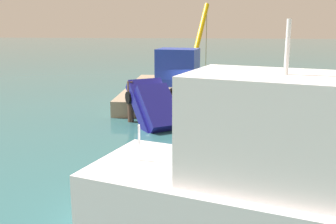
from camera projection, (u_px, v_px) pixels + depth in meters
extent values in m
plane|color=#2D6066|center=(188.00, 116.00, 22.51)|extent=(200.00, 200.00, 0.00)
cube|color=gray|center=(191.00, 93.00, 27.11)|extent=(11.26, 8.53, 0.91)
cube|color=navy|center=(186.00, 76.00, 26.81)|extent=(7.25, 3.65, 0.45)
cube|color=#1F39AF|center=(178.00, 63.00, 24.21)|extent=(2.32, 2.69, 1.76)
cylinder|color=black|center=(198.00, 86.00, 24.27)|extent=(1.04, 0.47, 1.00)
cylinder|color=black|center=(159.00, 84.00, 24.89)|extent=(1.04, 0.47, 1.00)
cylinder|color=black|center=(210.00, 75.00, 28.83)|extent=(1.04, 0.47, 1.00)
cylinder|color=black|center=(177.00, 74.00, 29.46)|extent=(1.04, 0.47, 1.00)
cylinder|color=#E5B20C|center=(200.00, 33.00, 29.62)|extent=(3.49, 1.39, 4.44)
cube|color=#E5B20C|center=(193.00, 66.00, 28.66)|extent=(1.00, 1.00, 0.50)
cylinder|color=#4C4C19|center=(206.00, 39.00, 31.21)|extent=(0.04, 0.04, 5.30)
cylinder|color=#313131|center=(216.00, 89.00, 23.58)|extent=(0.28, 0.28, 0.82)
cylinder|color=orange|center=(216.00, 75.00, 23.40)|extent=(0.34, 0.34, 0.82)
sphere|color=tan|center=(217.00, 66.00, 23.28)|extent=(0.24, 0.24, 0.24)
cube|color=navy|center=(157.00, 118.00, 20.22)|extent=(4.28, 3.63, 3.61)
cube|color=navy|center=(159.00, 107.00, 19.90)|extent=(2.82, 2.61, 2.17)
cylinder|color=black|center=(182.00, 146.00, 20.06)|extent=(0.88, 0.66, 0.90)
cylinder|color=black|center=(148.00, 151.00, 19.24)|extent=(0.88, 0.66, 0.90)
cylinder|color=black|center=(161.00, 95.00, 21.67)|extent=(0.88, 0.66, 0.90)
cylinder|color=black|center=(129.00, 98.00, 20.85)|extent=(0.88, 0.66, 0.90)
cube|color=white|center=(282.00, 130.00, 9.06)|extent=(3.91, 4.94, 2.54)
cylinder|color=white|center=(288.00, 47.00, 8.64)|extent=(0.10, 0.10, 1.20)
cylinder|color=silver|center=(139.00, 143.00, 10.68)|extent=(0.06, 0.06, 1.00)
cylinder|color=brown|center=(130.00, 102.00, 21.04)|extent=(0.32, 0.32, 2.19)
cylinder|color=brown|center=(186.00, 102.00, 20.82)|extent=(0.30, 0.30, 2.28)
cylinder|color=brown|center=(238.00, 103.00, 20.69)|extent=(0.36, 0.36, 2.24)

